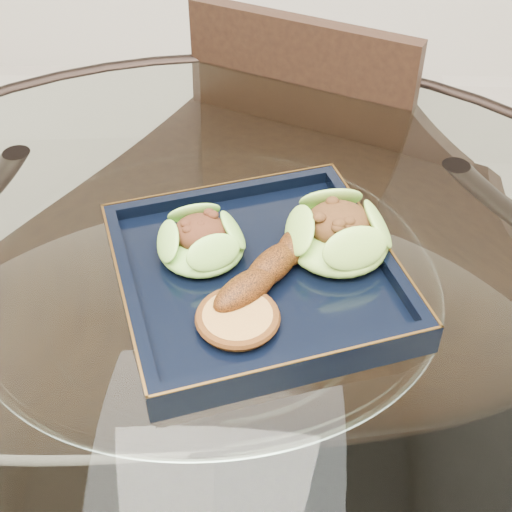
{
  "coord_description": "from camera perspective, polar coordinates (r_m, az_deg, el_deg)",
  "views": [
    {
      "loc": [
        0.07,
        -0.48,
        1.27
      ],
      "look_at": [
        0.04,
        0.05,
        0.8
      ],
      "focal_mm": 50.0,
      "sensor_mm": 36.0,
      "label": 1
    }
  ],
  "objects": [
    {
      "name": "dining_table",
      "position": [
        0.82,
        -3.05,
        -12.72
      ],
      "size": [
        1.13,
        1.13,
        0.77
      ],
      "color": "white",
      "rests_on": "ground"
    },
    {
      "name": "roasted_plantain",
      "position": [
        0.7,
        1.32,
        -0.75
      ],
      "size": [
        0.12,
        0.15,
        0.03
      ],
      "primitive_type": "ellipsoid",
      "rotation": [
        0.0,
        0.0,
        0.97
      ],
      "color": "#562609",
      "rests_on": "navy_plate"
    },
    {
      "name": "lettuce_wrap_right",
      "position": [
        0.73,
        6.56,
        1.57
      ],
      "size": [
        0.12,
        0.12,
        0.04
      ],
      "primitive_type": "ellipsoid",
      "rotation": [
        0.0,
        0.0,
        -0.17
      ],
      "color": "#649B2D",
      "rests_on": "navy_plate"
    },
    {
      "name": "lettuce_wrap_left",
      "position": [
        0.72,
        -4.41,
        1.01
      ],
      "size": [
        0.09,
        0.09,
        0.03
      ],
      "primitive_type": "ellipsoid",
      "rotation": [
        0.0,
        0.0,
        -0.04
      ],
      "color": "#5B972C",
      "rests_on": "navy_plate"
    },
    {
      "name": "dining_chair",
      "position": [
        1.17,
        0.88,
        -0.6
      ],
      "size": [
        0.49,
        0.49,
        0.86
      ],
      "rotation": [
        0.0,
        0.0,
        -0.41
      ],
      "color": "black",
      "rests_on": "ground"
    },
    {
      "name": "navy_plate",
      "position": [
        0.72,
        -0.0,
        -1.78
      ],
      "size": [
        0.35,
        0.35,
        0.02
      ],
      "primitive_type": "cube",
      "rotation": [
        0.0,
        0.0,
        0.35
      ],
      "color": "black",
      "rests_on": "dining_table"
    },
    {
      "name": "crumb_patty",
      "position": [
        0.66,
        -1.47,
        -5.06
      ],
      "size": [
        0.09,
        0.09,
        0.01
      ],
      "primitive_type": "cylinder",
      "rotation": [
        0.0,
        0.0,
        -0.33
      ],
      "color": "#A57D37",
      "rests_on": "navy_plate"
    }
  ]
}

